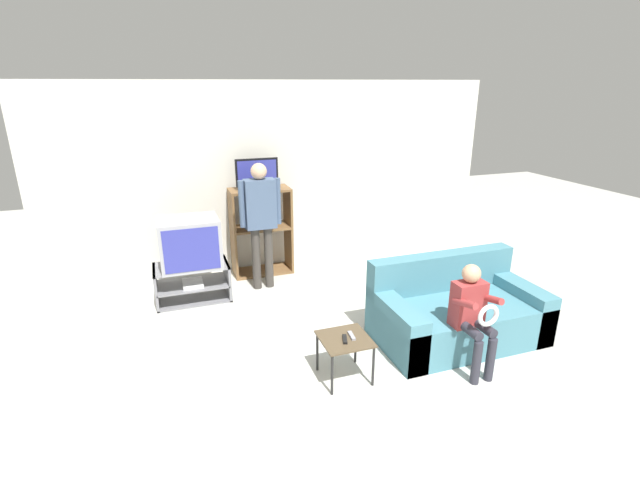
% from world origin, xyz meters
% --- Properties ---
extents(ground_plane, '(18.00, 18.00, 0.00)m').
position_xyz_m(ground_plane, '(0.00, 0.00, 0.00)').
color(ground_plane, beige).
extents(wall_back, '(6.40, 0.06, 2.60)m').
position_xyz_m(wall_back, '(0.00, 4.18, 1.30)').
color(wall_back, silver).
rests_on(wall_back, ground_plane).
extents(tv_stand, '(0.89, 0.51, 0.45)m').
position_xyz_m(tv_stand, '(-1.37, 3.32, 0.22)').
color(tv_stand, slate).
rests_on(tv_stand, ground_plane).
extents(television_main, '(0.71, 0.56, 0.59)m').
position_xyz_m(television_main, '(-1.35, 3.31, 0.75)').
color(television_main, '#9E9EA3').
rests_on(television_main, tv_stand).
extents(media_shelf, '(0.82, 0.41, 1.21)m').
position_xyz_m(media_shelf, '(-0.36, 3.90, 0.62)').
color(media_shelf, brown).
rests_on(media_shelf, ground_plane).
extents(television_flat, '(0.57, 0.20, 0.41)m').
position_xyz_m(television_flat, '(-0.38, 3.89, 1.41)').
color(television_flat, black).
rests_on(television_flat, media_shelf).
extents(snack_table, '(0.44, 0.44, 0.41)m').
position_xyz_m(snack_table, '(-0.21, 1.18, 0.36)').
color(snack_table, brown).
rests_on(snack_table, ground_plane).
extents(remote_control_black, '(0.08, 0.15, 0.02)m').
position_xyz_m(remote_control_black, '(-0.22, 1.15, 0.42)').
color(remote_control_black, black).
rests_on(remote_control_black, snack_table).
extents(remote_control_white, '(0.05, 0.15, 0.02)m').
position_xyz_m(remote_control_white, '(-0.14, 1.19, 0.42)').
color(remote_control_white, gray).
rests_on(remote_control_white, snack_table).
extents(couch, '(1.70, 0.94, 0.83)m').
position_xyz_m(couch, '(1.18, 1.48, 0.28)').
color(couch, teal).
rests_on(couch, ground_plane).
extents(person_standing_adult, '(0.53, 0.20, 1.64)m').
position_xyz_m(person_standing_adult, '(-0.46, 3.39, 1.00)').
color(person_standing_adult, '#3D3833').
rests_on(person_standing_adult, ground_plane).
extents(person_seated_child, '(0.33, 0.43, 1.03)m').
position_xyz_m(person_seated_child, '(0.94, 0.94, 0.60)').
color(person_seated_child, '#2D2D38').
rests_on(person_seated_child, ground_plane).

